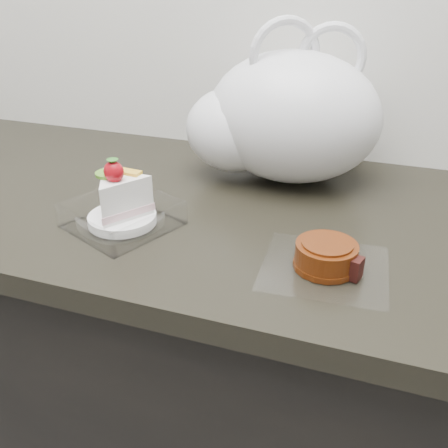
% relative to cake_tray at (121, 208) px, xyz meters
% --- Properties ---
extents(counter, '(2.04, 0.64, 0.90)m').
position_rel_cake_tray_xyz_m(counter, '(0.06, 0.13, -0.48)').
color(counter, black).
rests_on(counter, ground).
extents(cake_tray, '(0.20, 0.20, 0.12)m').
position_rel_cake_tray_xyz_m(cake_tray, '(0.00, 0.00, 0.00)').
color(cake_tray, white).
rests_on(cake_tray, counter).
extents(mooncake_wrap, '(0.19, 0.18, 0.04)m').
position_rel_cake_tray_xyz_m(mooncake_wrap, '(0.34, -0.02, -0.02)').
color(mooncake_wrap, white).
rests_on(mooncake_wrap, counter).
extents(plastic_bag, '(0.44, 0.38, 0.31)m').
position_rel_cake_tray_xyz_m(plastic_bag, '(0.20, 0.29, 0.09)').
color(plastic_bag, silver).
rests_on(plastic_bag, counter).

